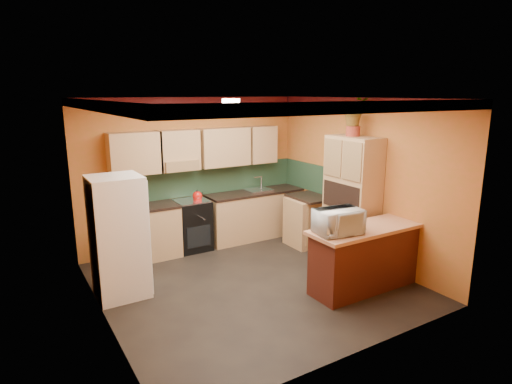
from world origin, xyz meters
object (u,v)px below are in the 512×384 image
Objects in this scene: base_cabinets_back at (223,220)px; breakfast_bar at (369,259)px; stove at (192,225)px; pantry at (352,201)px; fridge at (118,237)px; microwave at (338,221)px.

base_cabinets_back is 2.03× the size of breakfast_bar.
pantry is at bearing -42.90° from stove.
base_cabinets_back is 2.51m from fridge.
pantry is (2.04, -1.89, 0.59)m from stove.
pantry is at bearing -53.28° from base_cabinets_back.
pantry reaches higher than microwave.
stove is 3.01m from microwave.
breakfast_bar is at bearing 7.09° from microwave.
stove is at bearing 137.10° from pantry.
stove is (-0.62, -0.00, 0.02)m from base_cabinets_back.
pantry is at bearing 46.27° from microwave.
stove is 1.50× the size of microwave.
fridge is 2.81× the size of microwave.
stove is 0.51× the size of breakfast_bar.
stove is at bearing 36.62° from fridge.
microwave is at bearing -83.40° from base_cabinets_back.
base_cabinets_back is at bearing 0.00° from stove.
fridge is 3.00m from microwave.
microwave is at bearing -71.19° from stove.
fridge is 3.68m from pantry.
stove is 0.54× the size of fridge.
breakfast_bar is 2.97× the size of microwave.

